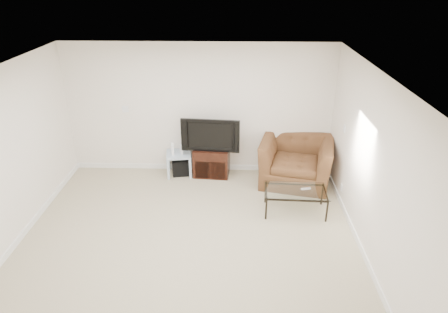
{
  "coord_description": "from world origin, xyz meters",
  "views": [
    {
      "loc": [
        0.67,
        -4.62,
        3.68
      ],
      "look_at": [
        0.5,
        1.2,
        0.9
      ],
      "focal_mm": 32.0,
      "sensor_mm": 36.0,
      "label": 1
    }
  ],
  "objects_px": {
    "tv_stand": "(212,161)",
    "television": "(211,133)",
    "subwoofer": "(181,166)",
    "coffee_table": "(295,201)",
    "recliner": "(296,154)",
    "side_table": "(179,164)"
  },
  "relations": [
    {
      "from": "tv_stand",
      "to": "television",
      "type": "bearing_deg",
      "value": -90.0
    },
    {
      "from": "subwoofer",
      "to": "recliner",
      "type": "bearing_deg",
      "value": -6.58
    },
    {
      "from": "subwoofer",
      "to": "coffee_table",
      "type": "distance_m",
      "value": 2.43
    },
    {
      "from": "television",
      "to": "coffee_table",
      "type": "bearing_deg",
      "value": -35.97
    },
    {
      "from": "recliner",
      "to": "subwoofer",
      "type": "bearing_deg",
      "value": -173.84
    },
    {
      "from": "subwoofer",
      "to": "tv_stand",
      "type": "bearing_deg",
      "value": -2.07
    },
    {
      "from": "subwoofer",
      "to": "television",
      "type": "bearing_deg",
      "value": -4.69
    },
    {
      "from": "television",
      "to": "subwoofer",
      "type": "xyz_separation_m",
      "value": [
        -0.61,
        0.05,
        -0.71
      ]
    },
    {
      "from": "tv_stand",
      "to": "subwoofer",
      "type": "xyz_separation_m",
      "value": [
        -0.61,
        0.02,
        -0.12
      ]
    },
    {
      "from": "tv_stand",
      "to": "television",
      "type": "xyz_separation_m",
      "value": [
        -0.0,
        -0.03,
        0.59
      ]
    },
    {
      "from": "side_table",
      "to": "coffee_table",
      "type": "relative_size",
      "value": 0.45
    },
    {
      "from": "recliner",
      "to": "coffee_table",
      "type": "distance_m",
      "value": 1.12
    },
    {
      "from": "television",
      "to": "recliner",
      "type": "distance_m",
      "value": 1.62
    },
    {
      "from": "subwoofer",
      "to": "recliner",
      "type": "distance_m",
      "value": 2.24
    },
    {
      "from": "coffee_table",
      "to": "recliner",
      "type": "bearing_deg",
      "value": 82.66
    },
    {
      "from": "tv_stand",
      "to": "recliner",
      "type": "xyz_separation_m",
      "value": [
        1.58,
        -0.23,
        0.28
      ]
    },
    {
      "from": "television",
      "to": "recliner",
      "type": "height_order",
      "value": "television"
    },
    {
      "from": "television",
      "to": "coffee_table",
      "type": "xyz_separation_m",
      "value": [
        1.44,
        -1.25,
        -0.67
      ]
    },
    {
      "from": "coffee_table",
      "to": "television",
      "type": "bearing_deg",
      "value": 139.08
    },
    {
      "from": "side_table",
      "to": "subwoofer",
      "type": "distance_m",
      "value": 0.07
    },
    {
      "from": "subwoofer",
      "to": "recliner",
      "type": "relative_size",
      "value": 0.26
    },
    {
      "from": "tv_stand",
      "to": "recliner",
      "type": "height_order",
      "value": "recliner"
    }
  ]
}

